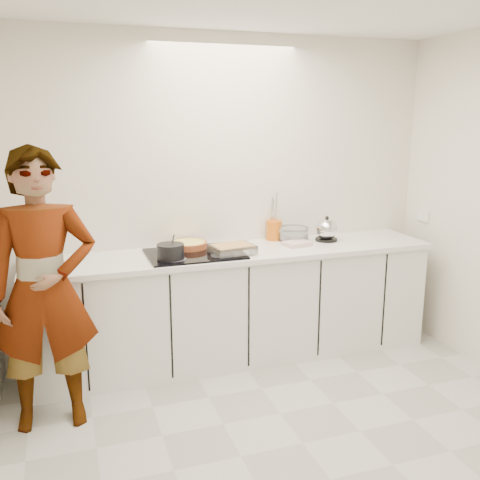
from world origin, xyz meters
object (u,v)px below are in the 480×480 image
object	(u,v)px
saucepan	(170,251)
kettle	(327,230)
hob	(194,254)
baking_dish	(232,248)
mixing_bowl	(294,234)
cook	(44,291)
utensil_crock	(274,230)
tart_dish	(188,244)

from	to	relation	value
saucepan	kettle	size ratio (longest dim) A/B	0.99
hob	baking_dish	bearing A→B (deg)	-18.14
hob	saucepan	distance (m)	0.25
mixing_bowl	cook	size ratio (longest dim) A/B	0.15
baking_dish	cook	size ratio (longest dim) A/B	0.20
kettle	utensil_crock	size ratio (longest dim) A/B	1.28
baking_dish	kettle	size ratio (longest dim) A/B	1.65
cook	utensil_crock	bearing A→B (deg)	24.22
tart_dish	baking_dish	bearing A→B (deg)	-42.79
hob	tart_dish	size ratio (longest dim) A/B	2.15
tart_dish	cook	distance (m)	1.27
mixing_bowl	hob	bearing A→B (deg)	-168.40
hob	tart_dish	world-z (taller)	tart_dish
mixing_bowl	kettle	xyz separation A→B (m)	(0.26, -0.09, 0.04)
baking_dish	mixing_bowl	world-z (taller)	mixing_bowl
hob	tart_dish	xyz separation A→B (m)	(-0.01, 0.17, 0.03)
mixing_bowl	kettle	bearing A→B (deg)	-19.70
hob	saucepan	bearing A→B (deg)	-151.12
hob	kettle	distance (m)	1.19
mixing_bowl	cook	bearing A→B (deg)	-160.92
tart_dish	saucepan	bearing A→B (deg)	-125.20
utensil_crock	hob	bearing A→B (deg)	-160.53
saucepan	utensil_crock	xyz separation A→B (m)	(0.98, 0.39, 0.01)
cook	kettle	bearing A→B (deg)	16.29
kettle	saucepan	bearing A→B (deg)	-171.46
kettle	hob	bearing A→B (deg)	-175.45
baking_dish	utensil_crock	distance (m)	0.61
saucepan	baking_dish	xyz separation A→B (m)	(0.49, 0.02, -0.02)
tart_dish	utensil_crock	distance (m)	0.78
tart_dish	kettle	distance (m)	1.19
tart_dish	cook	xyz separation A→B (m)	(-1.08, -0.68, -0.06)
utensil_crock	tart_dish	bearing A→B (deg)	-172.62
tart_dish	baking_dish	xyz separation A→B (m)	(0.28, -0.26, 0.01)
tart_dish	baking_dish	distance (m)	0.39
utensil_crock	saucepan	bearing A→B (deg)	-158.41
hob	saucepan	size ratio (longest dim) A/B	3.38
kettle	cook	distance (m)	2.35
tart_dish	saucepan	distance (m)	0.35
cook	baking_dish	bearing A→B (deg)	18.35
kettle	cook	size ratio (longest dim) A/B	0.12
hob	mixing_bowl	size ratio (longest dim) A/B	2.66
tart_dish	hob	bearing A→B (deg)	-88.14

